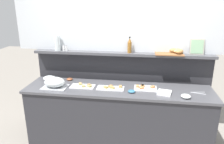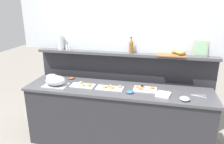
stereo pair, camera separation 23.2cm
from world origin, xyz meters
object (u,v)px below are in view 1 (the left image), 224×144
(glass_bowl_large, at_px, (186,96))
(condiment_bowl_red, at_px, (70,79))
(serving_tongs, at_px, (198,93))
(bread_basket, at_px, (175,52))
(sandwich_platter_side, at_px, (145,88))
(pepper_shaker, at_px, (66,48))
(framed_picture, at_px, (197,47))
(salt_shaker, at_px, (64,48))
(napkin_stack, at_px, (164,93))
(sandwich_platter_rear, at_px, (111,88))
(water_carafe, at_px, (57,43))
(sandwich_platter_front, at_px, (83,86))
(condiment_bowl_dark, at_px, (132,91))
(vinegar_bottle_amber, at_px, (130,46))
(glass_bowl_medium, at_px, (49,78))
(serving_cloche, at_px, (55,83))

(glass_bowl_large, bearing_deg, condiment_bowl_red, 165.96)
(serving_tongs, relative_size, bread_basket, 0.44)
(sandwich_platter_side, relative_size, pepper_shaker, 3.53)
(serving_tongs, bearing_deg, framed_picture, 85.83)
(glass_bowl_large, distance_m, salt_shaker, 1.91)
(sandwich_platter_side, bearing_deg, glass_bowl_large, -25.25)
(napkin_stack, bearing_deg, pepper_shaker, 161.18)
(serving_tongs, bearing_deg, sandwich_platter_rear, -179.64)
(napkin_stack, distance_m, water_carafe, 1.76)
(sandwich_platter_front, bearing_deg, glass_bowl_large, -7.47)
(sandwich_platter_front, xyz_separation_m, pepper_shaker, (-0.37, 0.42, 0.44))
(condiment_bowl_red, bearing_deg, napkin_stack, -12.78)
(serving_tongs, bearing_deg, sandwich_platter_side, 174.85)
(sandwich_platter_side, distance_m, condiment_bowl_dark, 0.24)
(condiment_bowl_dark, relative_size, condiment_bowl_red, 1.06)
(framed_picture, bearing_deg, condiment_bowl_red, -173.01)
(bread_basket, bearing_deg, water_carafe, -179.36)
(sandwich_platter_rear, xyz_separation_m, vinegar_bottle_amber, (0.21, 0.43, 0.51))
(sandwich_platter_front, distance_m, pepper_shaker, 0.71)
(condiment_bowl_dark, xyz_separation_m, condiment_bowl_red, (-0.96, 0.33, -0.00))
(salt_shaker, bearing_deg, sandwich_platter_side, -15.88)
(vinegar_bottle_amber, xyz_separation_m, bread_basket, (0.65, 0.02, -0.07))
(glass_bowl_medium, bearing_deg, glass_bowl_large, -10.55)
(glass_bowl_large, bearing_deg, vinegar_bottle_amber, 141.49)
(condiment_bowl_red, xyz_separation_m, serving_tongs, (1.81, -0.23, -0.01))
(vinegar_bottle_amber, bearing_deg, bread_basket, 1.80)
(glass_bowl_large, bearing_deg, sandwich_platter_front, 172.53)
(condiment_bowl_red, height_order, napkin_stack, condiment_bowl_red)
(sandwich_platter_side, distance_m, salt_shaker, 1.39)
(serving_tongs, xyz_separation_m, water_carafe, (-2.04, 0.42, 0.52))
(sandwich_platter_rear, height_order, serving_cloche, serving_cloche)
(vinegar_bottle_amber, height_order, bread_basket, vinegar_bottle_amber)
(sandwich_platter_front, xyz_separation_m, condiment_bowl_dark, (0.68, -0.10, 0.01))
(glass_bowl_large, height_order, salt_shaker, salt_shaker)
(napkin_stack, height_order, framed_picture, framed_picture)
(serving_cloche, distance_m, vinegar_bottle_amber, 1.19)
(pepper_shaker, bearing_deg, condiment_bowl_red, -64.80)
(sandwich_platter_side, xyz_separation_m, sandwich_platter_rear, (-0.46, -0.07, -0.00))
(salt_shaker, xyz_separation_m, pepper_shaker, (0.04, 0.00, 0.00))
(condiment_bowl_dark, distance_m, pepper_shaker, 1.25)
(glass_bowl_large, relative_size, pepper_shaker, 1.39)
(serving_tongs, height_order, water_carafe, water_carafe)
(sandwich_platter_rear, relative_size, serving_cloche, 1.09)
(glass_bowl_large, bearing_deg, water_carafe, 162.24)
(water_carafe, bearing_deg, glass_bowl_large, -17.76)
(sandwich_platter_front, xyz_separation_m, glass_bowl_medium, (-0.59, 0.18, 0.02))
(vinegar_bottle_amber, xyz_separation_m, water_carafe, (-1.11, 0.00, 0.01))
(sandwich_platter_side, relative_size, salt_shaker, 3.53)
(bread_basket, bearing_deg, salt_shaker, -179.32)
(serving_cloche, distance_m, bread_basket, 1.76)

